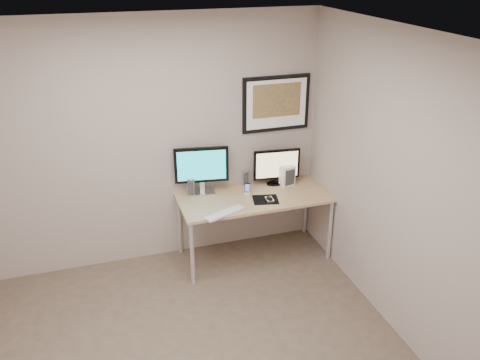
{
  "coord_description": "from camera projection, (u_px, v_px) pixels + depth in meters",
  "views": [
    {
      "loc": [
        -0.62,
        -3.2,
        3.11
      ],
      "look_at": [
        0.76,
        1.1,
        1.06
      ],
      "focal_mm": 38.0,
      "sensor_mm": 36.0,
      "label": 1
    }
  ],
  "objects": [
    {
      "name": "keyboard",
      "position": [
        225.0,
        213.0,
        5.02
      ],
      "size": [
        0.46,
        0.29,
        0.02
      ],
      "primitive_type": "cube",
      "rotation": [
        0.0,
        0.0,
        0.4
      ],
      "color": "silver",
      "rests_on": "desk"
    },
    {
      "name": "phone_dock",
      "position": [
        247.0,
        188.0,
        5.41
      ],
      "size": [
        0.08,
        0.08,
        0.13
      ],
      "primitive_type": "cube",
      "rotation": [
        0.0,
        0.0,
        -0.4
      ],
      "color": "black",
      "rests_on": "desk"
    },
    {
      "name": "fan_unit",
      "position": [
        287.0,
        176.0,
        5.59
      ],
      "size": [
        0.16,
        0.13,
        0.22
      ],
      "primitive_type": "cube",
      "rotation": [
        0.0,
        0.0,
        0.2
      ],
      "color": "white",
      "rests_on": "desk"
    },
    {
      "name": "mouse",
      "position": [
        269.0,
        199.0,
        5.27
      ],
      "size": [
        0.08,
        0.12,
        0.04
      ],
      "primitive_type": "ellipsoid",
      "rotation": [
        0.0,
        0.0,
        -0.09
      ],
      "color": "black",
      "rests_on": "mousepad"
    },
    {
      "name": "monitor_large",
      "position": [
        202.0,
        168.0,
        5.33
      ],
      "size": [
        0.57,
        0.22,
        0.52
      ],
      "rotation": [
        0.0,
        0.0,
        -0.15
      ],
      "color": "#BCBCC1",
      "rests_on": "desk"
    },
    {
      "name": "mousepad",
      "position": [
        266.0,
        200.0,
        5.3
      ],
      "size": [
        0.31,
        0.28,
        0.0
      ],
      "primitive_type": "cube",
      "rotation": [
        0.0,
        0.0,
        -0.22
      ],
      "color": "black",
      "rests_on": "desk"
    },
    {
      "name": "floor",
      "position": [
        194.0,
        359.0,
        4.23
      ],
      "size": [
        3.6,
        3.6,
        0.0
      ],
      "primitive_type": "plane",
      "color": "brown",
      "rests_on": "ground"
    },
    {
      "name": "monitor_tv",
      "position": [
        277.0,
        166.0,
        5.57
      ],
      "size": [
        0.52,
        0.14,
        0.41
      ],
      "rotation": [
        0.0,
        0.0,
        -0.1
      ],
      "color": "black",
      "rests_on": "desk"
    },
    {
      "name": "room",
      "position": [
        173.0,
        157.0,
        3.94
      ],
      "size": [
        3.6,
        3.6,
        3.6
      ],
      "color": "white",
      "rests_on": "ground"
    },
    {
      "name": "speaker_left",
      "position": [
        191.0,
        187.0,
        5.36
      ],
      "size": [
        0.1,
        0.1,
        0.19
      ],
      "primitive_type": "cylinder",
      "rotation": [
        0.0,
        0.0,
        -0.3
      ],
      "color": "#BCBCC1",
      "rests_on": "desk"
    },
    {
      "name": "framed_art",
      "position": [
        276.0,
        103.0,
        5.39
      ],
      "size": [
        0.75,
        0.04,
        0.6
      ],
      "color": "black",
      "rests_on": "room"
    },
    {
      "name": "desk",
      "position": [
        254.0,
        202.0,
        5.4
      ],
      "size": [
        1.6,
        0.7,
        0.73
      ],
      "color": "#8E6244",
      "rests_on": "floor"
    },
    {
      "name": "speaker_right",
      "position": [
        245.0,
        178.0,
        5.6
      ],
      "size": [
        0.07,
        0.07,
        0.17
      ],
      "primitive_type": "cylinder",
      "rotation": [
        0.0,
        0.0,
        -0.08
      ],
      "color": "#BCBCC1",
      "rests_on": "desk"
    }
  ]
}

